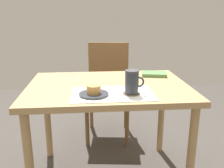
{
  "coord_description": "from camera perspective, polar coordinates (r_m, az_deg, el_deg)",
  "views": [
    {
      "loc": [
        -0.11,
        -1.57,
        1.17
      ],
      "look_at": [
        0.01,
        -0.15,
        0.75
      ],
      "focal_mm": 40.0,
      "sensor_mm": 36.0,
      "label": 1
    }
  ],
  "objects": [
    {
      "name": "placemat",
      "position": [
        1.46,
        0.14,
        -2.26
      ],
      "size": [
        0.48,
        0.29,
        0.0
      ],
      "primitive_type": "cube",
      "color": "white",
      "rests_on": "dining_table"
    },
    {
      "name": "dining_table",
      "position": [
        1.67,
        -0.88,
        -2.96
      ],
      "size": [
        1.05,
        0.75,
        0.7
      ],
      "color": "tan",
      "rests_on": "ground_plane"
    },
    {
      "name": "pastry",
      "position": [
        1.42,
        -4.2,
        -1.2
      ],
      "size": [
        0.08,
        0.08,
        0.05
      ],
      "primitive_type": "cylinder",
      "color": "tan",
      "rests_on": "pastry_plate"
    },
    {
      "name": "pastry_plate",
      "position": [
        1.43,
        -4.18,
        -2.33
      ],
      "size": [
        0.17,
        0.17,
        0.01
      ],
      "primitive_type": "cylinder",
      "color": "#333842",
      "rests_on": "placemat"
    },
    {
      "name": "small_book",
      "position": [
        1.9,
        9.61,
        2.26
      ],
      "size": [
        0.2,
        0.16,
        0.02
      ],
      "primitive_type": "cube",
      "rotation": [
        0.0,
        0.0,
        -0.2
      ],
      "color": "#598C4C",
      "rests_on": "dining_table"
    },
    {
      "name": "wooden_chair",
      "position": [
        2.37,
        -0.91,
        -0.17
      ],
      "size": [
        0.47,
        0.47,
        0.88
      ],
      "rotation": [
        0.0,
        0.0,
        3.03
      ],
      "color": "brown",
      "rests_on": "ground_plane"
    },
    {
      "name": "coffee_coaster",
      "position": [
        1.45,
        4.49,
        -2.15
      ],
      "size": [
        0.1,
        0.1,
        0.0
      ],
      "primitive_type": "cylinder",
      "color": "brown",
      "rests_on": "placemat"
    },
    {
      "name": "coffee_mug",
      "position": [
        1.43,
        4.63,
        0.51
      ],
      "size": [
        0.11,
        0.08,
        0.14
      ],
      "color": "#2D333D",
      "rests_on": "coffee_coaster"
    }
  ]
}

